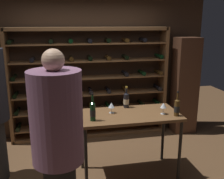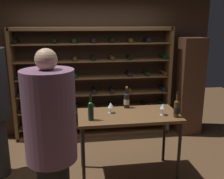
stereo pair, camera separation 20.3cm
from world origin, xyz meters
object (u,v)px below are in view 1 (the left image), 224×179
at_px(wine_rack, 90,84).
at_px(wine_glass_stemmed_left, 163,106).
at_px(wine_glass_stemmed_right, 111,106).
at_px(tasting_table, 129,120).
at_px(wine_bottle_gold_foil, 177,107).
at_px(wine_bottle_green_slim, 126,100).
at_px(wine_bottle_black_capsule, 93,111).
at_px(person_guest_plum_blouse, 58,139).
at_px(display_cabinet, 185,86).

distance_m(wine_rack, wine_glass_stemmed_left, 1.77).
bearing_deg(wine_glass_stemmed_left, wine_glass_stemmed_right, 165.02).
distance_m(tasting_table, wine_bottle_gold_foil, 0.67).
distance_m(wine_rack, wine_bottle_green_slim, 1.25).
bearing_deg(wine_bottle_gold_foil, wine_bottle_black_capsule, 177.40).
relative_size(tasting_table, wine_bottle_black_capsule, 3.79).
xyz_separation_m(person_guest_plum_blouse, wine_bottle_gold_foil, (1.56, 0.69, -0.01)).
distance_m(tasting_table, wine_bottle_green_slim, 0.35).
bearing_deg(wine_bottle_gold_foil, person_guest_plum_blouse, -156.26).
height_order(wine_rack, display_cabinet, wine_rack).
bearing_deg(wine_glass_stemmed_left, wine_bottle_gold_foil, -34.18).
bearing_deg(wine_bottle_black_capsule, display_cabinet, 36.11).
height_order(wine_rack, wine_bottle_gold_foil, wine_rack).
height_order(wine_rack, person_guest_plum_blouse, wine_rack).
relative_size(wine_bottle_gold_foil, wine_glass_stemmed_right, 2.29).
relative_size(wine_bottle_green_slim, wine_glass_stemmed_right, 2.13).
height_order(tasting_table, wine_bottle_gold_foil, wine_bottle_gold_foil).
bearing_deg(wine_bottle_gold_foil, wine_glass_stemmed_right, 161.15).
bearing_deg(wine_bottle_gold_foil, tasting_table, 161.20).
height_order(wine_rack, wine_glass_stemmed_right, wine_rack).
bearing_deg(wine_bottle_gold_foil, wine_rack, 119.95).
bearing_deg(wine_rack, wine_bottle_gold_foil, -60.05).
bearing_deg(person_guest_plum_blouse, wine_rack, -80.37).
height_order(display_cabinet, wine_bottle_green_slim, display_cabinet).
relative_size(display_cabinet, wine_bottle_gold_foil, 5.48).
bearing_deg(wine_glass_stemmed_left, person_guest_plum_blouse, -150.81).
distance_m(person_guest_plum_blouse, wine_bottle_green_slim, 1.53).
distance_m(wine_rack, person_guest_plum_blouse, 2.43).
distance_m(tasting_table, display_cabinet, 1.99).
bearing_deg(display_cabinet, tasting_table, -138.56).
xyz_separation_m(person_guest_plum_blouse, display_cabinet, (2.45, 2.20, -0.12)).
distance_m(wine_rack, display_cabinet, 1.86).
relative_size(tasting_table, display_cabinet, 0.73).
xyz_separation_m(tasting_table, person_guest_plum_blouse, (-0.96, -0.89, 0.22)).
xyz_separation_m(wine_bottle_gold_foil, wine_glass_stemmed_right, (-0.83, 0.28, -0.01)).
xyz_separation_m(tasting_table, wine_bottle_gold_foil, (0.60, -0.20, 0.21)).
bearing_deg(tasting_table, wine_bottle_green_slim, 84.25).
bearing_deg(wine_glass_stemmed_right, wine_glass_stemmed_left, -14.98).
distance_m(person_guest_plum_blouse, display_cabinet, 3.30).
bearing_deg(display_cabinet, wine_rack, 175.29).
distance_m(wine_bottle_black_capsule, wine_glass_stemmed_left, 0.97).
bearing_deg(tasting_table, wine_glass_stemmed_left, -12.84).
height_order(wine_rack, wine_bottle_green_slim, wine_rack).
distance_m(wine_rack, wine_bottle_gold_foil, 1.93).
distance_m(person_guest_plum_blouse, wine_bottle_black_capsule, 0.86).
distance_m(wine_bottle_gold_foil, wine_bottle_black_capsule, 1.12).
height_order(wine_bottle_black_capsule, wine_glass_stemmed_left, wine_bottle_black_capsule).
xyz_separation_m(person_guest_plum_blouse, wine_glass_stemmed_left, (1.41, 0.79, -0.01)).
xyz_separation_m(wine_rack, wine_bottle_black_capsule, (-0.16, -1.62, 0.04)).
bearing_deg(wine_glass_stemmed_left, wine_rack, 117.38).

